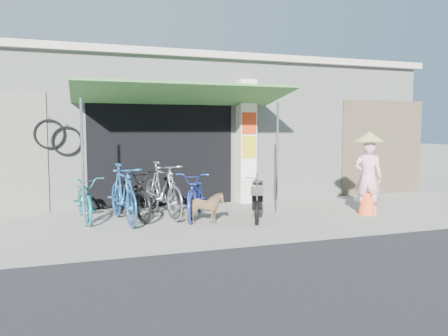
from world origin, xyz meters
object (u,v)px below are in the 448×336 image
object	(u,v)px
bike_black	(131,194)
bike_silver	(162,189)
nun	(368,174)
street_dog	(204,208)
moped	(257,198)
bike_blue	(123,193)
bike_navy	(196,194)
bike_teal	(85,198)

from	to	relation	value
bike_black	bike_silver	xyz separation A→B (m)	(0.64, -0.05, 0.07)
bike_silver	nun	world-z (taller)	nun
bike_silver	street_dog	world-z (taller)	bike_silver
bike_silver	moped	bearing A→B (deg)	-35.96
bike_blue	bike_silver	distance (m)	0.87
bike_navy	nun	world-z (taller)	nun
bike_teal	bike_blue	bearing A→B (deg)	-37.75
bike_navy	moped	size ratio (longest dim) A/B	1.22
street_dog	bike_silver	bearing A→B (deg)	47.90
bike_black	bike_navy	world-z (taller)	bike_black
bike_navy	street_dog	xyz separation A→B (m)	(-0.02, -0.66, -0.17)
bike_blue	bike_navy	distance (m)	1.45
moped	nun	bearing A→B (deg)	16.17
bike_blue	bike_navy	bearing A→B (deg)	-9.50
bike_teal	bike_black	size ratio (longest dim) A/B	0.90
bike_teal	moped	size ratio (longest dim) A/B	1.14
bike_blue	bike_black	world-z (taller)	bike_blue
nun	bike_silver	bearing A→B (deg)	26.32
moped	bike_teal	bearing A→B (deg)	-171.57
bike_black	street_dog	world-z (taller)	bike_black
bike_blue	bike_teal	bearing A→B (deg)	140.49
bike_black	bike_navy	distance (m)	1.32
bike_silver	street_dog	xyz separation A→B (m)	(0.61, -0.98, -0.26)
bike_blue	bike_navy	size ratio (longest dim) A/B	1.03
bike_blue	bike_silver	xyz separation A→B (m)	(0.82, 0.29, 0.01)
bike_black	moped	xyz separation A→B (m)	(2.42, -0.83, -0.09)
bike_teal	moped	distance (m)	3.43
bike_blue	bike_black	xyz separation A→B (m)	(0.18, 0.34, -0.07)
bike_blue	nun	distance (m)	5.08
bike_teal	bike_silver	size ratio (longest dim) A/B	0.90
bike_blue	bike_black	bearing A→B (deg)	53.60
bike_teal	bike_navy	distance (m)	2.19
bike_teal	street_dog	xyz separation A→B (m)	(2.13, -1.11, -0.14)
bike_navy	moped	bearing A→B (deg)	0.80
bike_teal	street_dog	bearing A→B (deg)	-34.25
nun	moped	bearing A→B (deg)	33.39
nun	bike_blue	bearing A→B (deg)	31.84
bike_blue	nun	bearing A→B (deg)	-17.66
bike_silver	moped	world-z (taller)	bike_silver
bike_black	moped	size ratio (longest dim) A/B	1.27
street_dog	moped	distance (m)	1.20
bike_navy	nun	xyz separation A→B (m)	(3.56, -0.78, 0.39)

